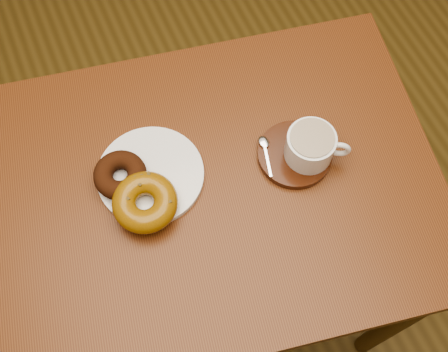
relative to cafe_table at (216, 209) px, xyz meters
name	(u,v)px	position (x,y,z in m)	size (l,w,h in m)	color
ground	(217,192)	(0.13, 0.31, -0.70)	(6.00, 6.00, 0.00)	brown
cafe_table	(216,209)	(0.00, 0.00, 0.00)	(0.99, 0.81, 0.83)	#5E2F14
donut_plate	(151,175)	(-0.11, 0.07, 0.14)	(0.21, 0.21, 0.01)	white
donut_cinnamon	(120,175)	(-0.16, 0.08, 0.16)	(0.10, 0.10, 0.04)	#37190B
donut_caramel	(145,202)	(-0.14, 0.00, 0.17)	(0.17, 0.17, 0.05)	#895A0F
saucer	(295,155)	(0.17, -0.01, 0.14)	(0.15, 0.15, 0.02)	#351407
coffee_cup	(311,146)	(0.19, -0.02, 0.18)	(0.12, 0.10, 0.07)	white
teaspoon	(264,146)	(0.12, 0.03, 0.15)	(0.03, 0.09, 0.01)	silver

